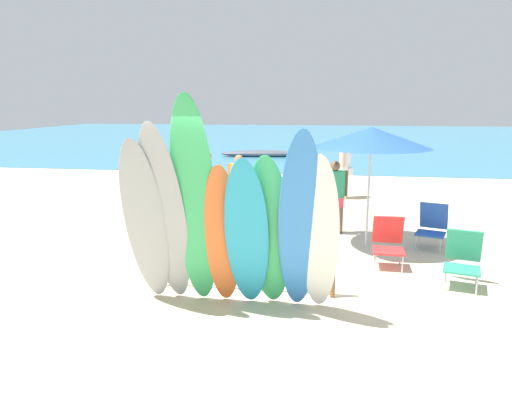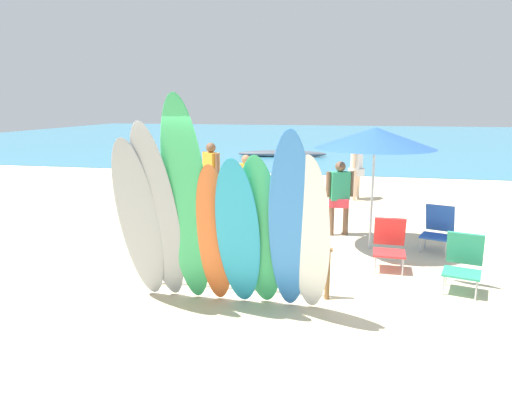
% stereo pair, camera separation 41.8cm
% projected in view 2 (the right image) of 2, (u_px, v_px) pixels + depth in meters
% --- Properties ---
extents(ground, '(60.00, 60.00, 0.00)m').
position_uv_depth(ground, '(318.00, 166.00, 20.18)').
color(ground, beige).
extents(ocean_water, '(60.00, 40.00, 0.02)m').
position_uv_depth(ocean_water, '(337.00, 137.00, 36.93)').
color(ocean_water, teal).
rests_on(ocean_water, ground).
extents(surfboard_rack, '(2.69, 0.07, 0.74)m').
position_uv_depth(surfboard_rack, '(236.00, 253.00, 6.67)').
color(surfboard_rack, brown).
rests_on(surfboard_rack, ground).
extents(surfboard_grey_0, '(0.60, 0.94, 2.28)m').
position_uv_depth(surfboard_grey_0, '(139.00, 223.00, 6.09)').
color(surfboard_grey_0, '#999EA3').
rests_on(surfboard_grey_0, ground).
extents(surfboard_grey_1, '(0.55, 0.95, 2.47)m').
position_uv_depth(surfboard_grey_1, '(159.00, 216.00, 6.03)').
color(surfboard_grey_1, '#999EA3').
rests_on(surfboard_grey_1, ground).
extents(surfboard_green_2, '(0.63, 0.96, 2.78)m').
position_uv_depth(surfboard_green_2, '(187.00, 206.00, 5.92)').
color(surfboard_green_2, '#38B266').
rests_on(surfboard_green_2, ground).
extents(surfboard_orange_3, '(0.52, 0.71, 1.95)m').
position_uv_depth(surfboard_orange_3, '(215.00, 236.00, 6.06)').
color(surfboard_orange_3, orange).
rests_on(surfboard_orange_3, ground).
extents(surfboard_teal_4, '(0.58, 0.82, 2.05)m').
position_uv_depth(surfboard_teal_4, '(238.00, 236.00, 5.91)').
color(surfboard_teal_4, '#289EC6').
rests_on(surfboard_teal_4, ground).
extents(surfboard_green_5, '(0.58, 0.75, 2.08)m').
position_uv_depth(surfboard_green_5, '(261.00, 234.00, 5.93)').
color(surfboard_green_5, '#38B266').
rests_on(surfboard_green_5, ground).
extents(surfboard_blue_6, '(0.61, 1.00, 2.40)m').
position_uv_depth(surfboard_blue_6, '(290.00, 226.00, 5.68)').
color(surfboard_blue_6, '#337AD1').
rests_on(surfboard_blue_6, ground).
extents(surfboard_white_7, '(0.51, 0.82, 2.11)m').
position_uv_depth(surfboard_white_7, '(310.00, 238.00, 5.72)').
color(surfboard_white_7, white).
rests_on(surfboard_white_7, ground).
extents(beachgoer_midbeach, '(0.45, 0.63, 1.72)m').
position_uv_depth(beachgoer_midbeach, '(357.00, 164.00, 13.10)').
color(beachgoer_midbeach, beige).
rests_on(beachgoer_midbeach, ground).
extents(beachgoer_photographing, '(0.54, 0.32, 1.51)m').
position_uv_depth(beachgoer_photographing, '(339.00, 193.00, 9.52)').
color(beachgoer_photographing, brown).
rests_on(beachgoer_photographing, ground).
extents(beachgoer_strolling, '(0.38, 0.54, 1.48)m').
position_uv_depth(beachgoer_strolling, '(164.00, 195.00, 9.42)').
color(beachgoer_strolling, '#9E704C').
rests_on(beachgoer_strolling, ground).
extents(beachgoer_near_rack, '(0.52, 0.46, 1.72)m').
position_uv_depth(beachgoer_near_rack, '(211.00, 173.00, 11.46)').
color(beachgoer_near_rack, brown).
rests_on(beachgoer_near_rack, ground).
extents(beachgoer_by_water, '(0.55, 0.29, 1.50)m').
position_uv_depth(beachgoer_by_water, '(246.00, 182.00, 10.85)').
color(beachgoer_by_water, '#9E704C').
rests_on(beachgoer_by_water, ground).
extents(beach_chair_red, '(0.69, 0.79, 0.83)m').
position_uv_depth(beach_chair_red, '(438.00, 227.00, 8.63)').
color(beach_chair_red, '#B7B7BC').
rests_on(beach_chair_red, ground).
extents(beach_chair_blue, '(0.65, 0.77, 0.83)m').
position_uv_depth(beach_chair_blue, '(463.00, 260.00, 6.80)').
color(beach_chair_blue, '#B7B7BC').
rests_on(beach_chair_blue, ground).
extents(beach_chair_striped, '(0.53, 0.70, 0.82)m').
position_uv_depth(beach_chair_striped, '(389.00, 242.00, 7.71)').
color(beach_chair_striped, '#B7B7BC').
rests_on(beach_chair_striped, ground).
extents(beach_umbrella, '(2.12, 2.12, 2.23)m').
position_uv_depth(beach_umbrella, '(375.00, 138.00, 8.35)').
color(beach_umbrella, silver).
rests_on(beach_umbrella, ground).
extents(distant_boat, '(4.48, 1.35, 0.35)m').
position_uv_depth(distant_boat, '(282.00, 154.00, 23.65)').
color(distant_boat, '#4C515B').
rests_on(distant_boat, ground).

